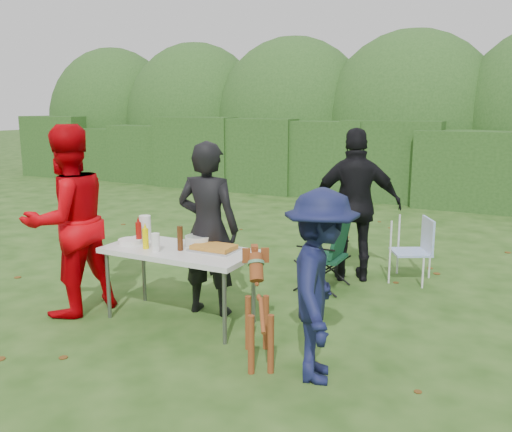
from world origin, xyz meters
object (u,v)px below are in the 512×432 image
at_px(beer_bottle, 180,238).
at_px(camping_chair, 323,253).
at_px(lawn_chair, 411,249).
at_px(ketchup_bottle, 139,233).
at_px(person_black_puffy, 356,205).
at_px(mustard_bottle, 146,239).
at_px(person_red_jacket, 68,221).
at_px(paper_towel_roll, 145,228).
at_px(child, 320,286).
at_px(folding_table, 179,254).
at_px(dog, 259,313).
at_px(person_cook, 208,229).

bearing_deg(beer_bottle, camping_chair, 61.15).
height_order(lawn_chair, ketchup_bottle, ketchup_bottle).
xyz_separation_m(person_black_puffy, mustard_bottle, (-1.44, -2.21, -0.09)).
distance_m(person_red_jacket, beer_bottle, 1.21).
bearing_deg(beer_bottle, paper_towel_roll, 162.66).
relative_size(child, paper_towel_roll, 5.83).
height_order(ketchup_bottle, beer_bottle, beer_bottle).
height_order(person_black_puffy, beer_bottle, person_black_puffy).
xyz_separation_m(person_red_jacket, lawn_chair, (2.90, 2.67, -0.57)).
bearing_deg(mustard_bottle, person_red_jacket, -167.14).
height_order(folding_table, lawn_chair, lawn_chair).
xyz_separation_m(lawn_chair, paper_towel_roll, (-2.29, -2.20, 0.47)).
xyz_separation_m(dog, camping_chair, (-0.18, 1.99, 0.01)).
height_order(folding_table, mustard_bottle, mustard_bottle).
height_order(person_black_puffy, mustard_bottle, person_black_puffy).
bearing_deg(ketchup_bottle, camping_chair, 48.09).
bearing_deg(paper_towel_roll, person_cook, 15.27).
distance_m(person_cook, person_black_puffy, 2.02).
height_order(person_red_jacket, dog, person_red_jacket).
xyz_separation_m(folding_table, ketchup_bottle, (-0.49, -0.01, 0.16)).
xyz_separation_m(folding_table, person_black_puffy, (1.14, 2.08, 0.25)).
bearing_deg(person_red_jacket, lawn_chair, 146.71).
height_order(folding_table, dog, dog).
bearing_deg(dog, mustard_bottle, 47.13).
bearing_deg(camping_chair, mustard_bottle, 53.74).
xyz_separation_m(folding_table, camping_chair, (0.92, 1.56, -0.25)).
relative_size(folding_table, dog, 1.68).
height_order(mustard_bottle, paper_towel_roll, paper_towel_roll).
bearing_deg(mustard_bottle, folding_table, 24.69).
bearing_deg(dog, paper_towel_roll, 39.58).
xyz_separation_m(person_cook, mustard_bottle, (-0.44, -0.46, -0.05)).
bearing_deg(person_cook, person_red_jacket, 18.55).
height_order(person_cook, child, person_cook).
bearing_deg(camping_chair, beer_bottle, 60.59).
bearing_deg(mustard_bottle, camping_chair, 54.30).
bearing_deg(lawn_chair, child, 59.14).
bearing_deg(child, ketchup_bottle, 59.67).
bearing_deg(lawn_chair, paper_towel_roll, 15.46).
relative_size(child, ketchup_bottle, 6.89).
height_order(person_cook, paper_towel_roll, person_cook).
bearing_deg(person_cook, child, 144.04).
distance_m(person_black_puffy, dog, 2.55).
bearing_deg(folding_table, person_cook, 66.42).
bearing_deg(child, dog, 67.51).
xyz_separation_m(camping_chair, mustard_bottle, (-1.22, -1.70, 0.40)).
relative_size(folding_table, mustard_bottle, 7.50).
relative_size(ketchup_bottle, beer_bottle, 0.92).
relative_size(folding_table, person_cook, 0.84).
bearing_deg(ketchup_bottle, person_red_jacket, -153.61).
distance_m(folding_table, person_red_jacket, 1.21).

